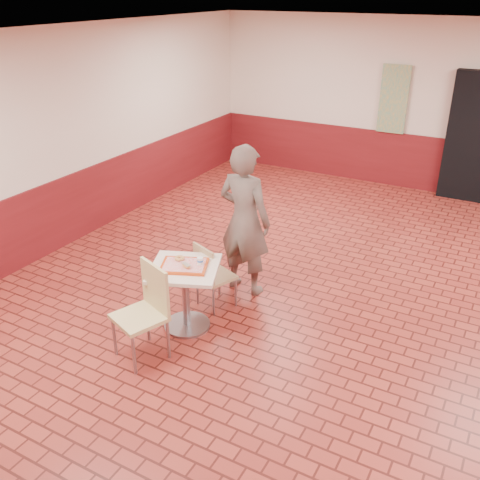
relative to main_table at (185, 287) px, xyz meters
The scene contains 11 objects.
room_shell 1.79m from the main_table, 32.29° to the left, with size 8.01×10.01×3.01m.
wainscot_band 1.48m from the main_table, 32.29° to the left, with size 8.00×10.00×1.00m.
promo_poster 5.87m from the main_table, 83.50° to the left, with size 0.50×0.03×1.20m, color gray.
main_table is the anchor object (origin of this frame).
chair_main_front 0.60m from the main_table, 96.75° to the right, with size 0.59×0.59×0.99m.
chair_main_back 0.48m from the main_table, 85.59° to the left, with size 0.49×0.49×0.82m.
customer 1.13m from the main_table, 80.53° to the left, with size 0.68×0.45×1.86m, color #64564E.
serving_tray 0.26m from the main_table, behind, with size 0.49×0.38×0.03m.
ring_donut 0.32m from the main_table, 147.78° to the left, with size 0.11×0.11×0.03m, color #C58A48.
long_john_donut 0.30m from the main_table, 37.53° to the right, with size 0.14×0.10×0.04m.
paper_cup 0.36m from the main_table, 29.15° to the left, with size 0.06×0.06×0.08m.
Camera 1 is at (1.67, -4.87, 3.46)m, focal length 40.00 mm.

